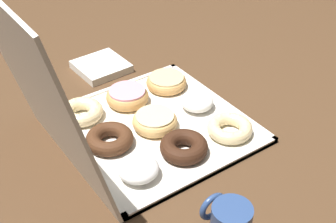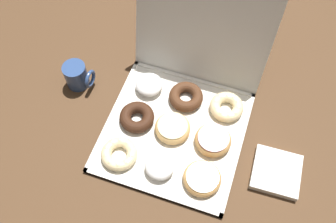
# 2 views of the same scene
# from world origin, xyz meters

# --- Properties ---
(ground_plane) EXTENTS (3.00, 3.00, 0.00)m
(ground_plane) POSITION_xyz_m (0.00, 0.00, 0.00)
(ground_plane) COLOR #4C331E
(donut_box) EXTENTS (0.43, 0.43, 0.01)m
(donut_box) POSITION_xyz_m (0.00, 0.00, 0.01)
(donut_box) COLOR silver
(donut_box) RESTS_ON ground
(box_lid_open) EXTENTS (0.43, 0.11, 0.44)m
(box_lid_open) POSITION_xyz_m (0.00, 0.27, 0.22)
(box_lid_open) COLOR silver
(box_lid_open) RESTS_ON ground
(cruller_donut_0) EXTENTS (0.11, 0.11, 0.03)m
(cruller_donut_0) POSITION_xyz_m (-0.13, -0.14, 0.03)
(cruller_donut_0) COLOR beige
(cruller_donut_0) RESTS_ON donut_box
(powdered_filled_donut_1) EXTENTS (0.09, 0.09, 0.04)m
(powdered_filled_donut_1) POSITION_xyz_m (-0.00, -0.14, 0.03)
(powdered_filled_donut_1) COLOR white
(powdered_filled_donut_1) RESTS_ON donut_box
(glazed_ring_donut_2) EXTENTS (0.11, 0.11, 0.03)m
(glazed_ring_donut_2) POSITION_xyz_m (0.13, -0.13, 0.03)
(glazed_ring_donut_2) COLOR tan
(glazed_ring_donut_2) RESTS_ON donut_box
(chocolate_cake_ring_donut_3) EXTENTS (0.11, 0.11, 0.04)m
(chocolate_cake_ring_donut_3) POSITION_xyz_m (-0.13, 0.00, 0.03)
(chocolate_cake_ring_donut_3) COLOR #381E11
(chocolate_cake_ring_donut_3) RESTS_ON donut_box
(glazed_ring_donut_4) EXTENTS (0.11, 0.11, 0.04)m
(glazed_ring_donut_4) POSITION_xyz_m (-0.01, -0.00, 0.03)
(glazed_ring_donut_4) COLOR tan
(glazed_ring_donut_4) RESTS_ON donut_box
(pink_frosted_donut_5) EXTENTS (0.11, 0.11, 0.04)m
(pink_frosted_donut_5) POSITION_xyz_m (0.13, -0.00, 0.03)
(pink_frosted_donut_5) COLOR tan
(pink_frosted_donut_5) RESTS_ON donut_box
(powdered_filled_donut_6) EXTENTS (0.09, 0.09, 0.05)m
(powdered_filled_donut_6) POSITION_xyz_m (-0.13, 0.13, 0.03)
(powdered_filled_donut_6) COLOR white
(powdered_filled_donut_6) RESTS_ON donut_box
(chocolate_cake_ring_donut_7) EXTENTS (0.11, 0.11, 0.04)m
(chocolate_cake_ring_donut_7) POSITION_xyz_m (0.00, 0.13, 0.03)
(chocolate_cake_ring_donut_7) COLOR #472816
(chocolate_cake_ring_donut_7) RESTS_ON donut_box
(cruller_donut_8) EXTENTS (0.11, 0.11, 0.04)m
(cruller_donut_8) POSITION_xyz_m (0.14, 0.13, 0.03)
(cruller_donut_8) COLOR beige
(cruller_donut_8) RESTS_ON donut_box
(coffee_mug) EXTENTS (0.10, 0.08, 0.09)m
(coffee_mug) POSITION_xyz_m (-0.37, 0.08, 0.05)
(coffee_mug) COLOR navy
(coffee_mug) RESTS_ON ground
(napkin_stack) EXTENTS (0.15, 0.15, 0.02)m
(napkin_stack) POSITION_xyz_m (0.33, -0.03, 0.01)
(napkin_stack) COLOR white
(napkin_stack) RESTS_ON ground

